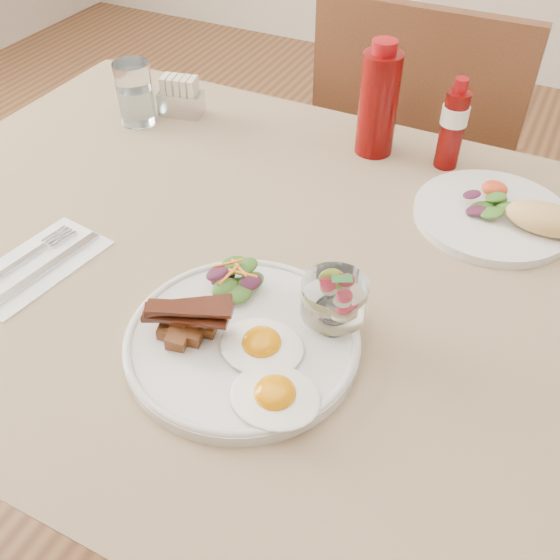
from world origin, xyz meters
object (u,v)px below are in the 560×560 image
(ketchup_bottle, at_px, (378,102))
(water_glass, at_px, (136,97))
(hot_sauce_bottle, at_px, (453,125))
(sugar_caddy, at_px, (181,98))
(fruit_cup, at_px, (334,298))
(chair_far, at_px, (414,171))
(main_plate, at_px, (243,341))
(table, at_px, (293,309))
(second_plate, at_px, (505,215))

(ketchup_bottle, height_order, water_glass, ketchup_bottle)
(hot_sauce_bottle, xyz_separation_m, sugar_caddy, (-0.49, -0.04, -0.04))
(fruit_cup, height_order, sugar_caddy, fruit_cup)
(chair_far, height_order, main_plate, chair_far)
(table, distance_m, second_plate, 0.34)
(sugar_caddy, bearing_deg, fruit_cup, -52.86)
(table, height_order, sugar_caddy, sugar_caddy)
(table, relative_size, hot_sauce_bottle, 8.73)
(table, distance_m, chair_far, 0.68)
(second_plate, xyz_separation_m, sugar_caddy, (-0.61, 0.08, 0.02))
(chair_far, height_order, second_plate, chair_far)
(fruit_cup, relative_size, water_glass, 0.71)
(fruit_cup, bearing_deg, ketchup_bottle, 103.53)
(main_plate, height_order, sugar_caddy, sugar_caddy)
(second_plate, xyz_separation_m, hot_sauce_bottle, (-0.12, 0.12, 0.06))
(table, height_order, hot_sauce_bottle, hot_sauce_bottle)
(chair_far, bearing_deg, table, -90.00)
(second_plate, bearing_deg, ketchup_bottle, 155.43)
(ketchup_bottle, bearing_deg, chair_far, 88.93)
(table, height_order, ketchup_bottle, ketchup_bottle)
(ketchup_bottle, bearing_deg, sugar_caddy, -174.71)
(chair_far, relative_size, fruit_cup, 11.73)
(second_plate, bearing_deg, chair_far, 118.32)
(fruit_cup, height_order, second_plate, fruit_cup)
(table, distance_m, fruit_cup, 0.20)
(chair_far, relative_size, sugar_caddy, 10.63)
(hot_sauce_bottle, height_order, water_glass, hot_sauce_bottle)
(fruit_cup, xyz_separation_m, water_glass, (-0.53, 0.34, -0.01))
(chair_far, bearing_deg, fruit_cup, -82.71)
(hot_sauce_bottle, bearing_deg, fruit_cup, -92.71)
(fruit_cup, bearing_deg, water_glass, 147.47)
(sugar_caddy, bearing_deg, chair_far, 31.36)
(hot_sauce_bottle, distance_m, sugar_caddy, 0.50)
(hot_sauce_bottle, bearing_deg, water_glass, -169.44)
(table, bearing_deg, hot_sauce_bottle, 70.92)
(main_plate, relative_size, hot_sauce_bottle, 1.84)
(second_plate, bearing_deg, hot_sauce_bottle, 134.88)
(second_plate, height_order, sugar_caddy, sugar_caddy)
(ketchup_bottle, distance_m, hot_sauce_bottle, 0.13)
(second_plate, height_order, water_glass, water_glass)
(chair_far, distance_m, fruit_cup, 0.82)
(main_plate, height_order, fruit_cup, fruit_cup)
(table, bearing_deg, fruit_cup, -45.10)
(table, bearing_deg, chair_far, 90.00)
(second_plate, relative_size, ketchup_bottle, 1.30)
(table, bearing_deg, main_plate, -86.52)
(water_glass, bearing_deg, sugar_caddy, 46.56)
(main_plate, bearing_deg, sugar_caddy, 129.80)
(fruit_cup, xyz_separation_m, sugar_caddy, (-0.47, 0.40, -0.03))
(main_plate, xyz_separation_m, sugar_caddy, (-0.38, 0.46, 0.02))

